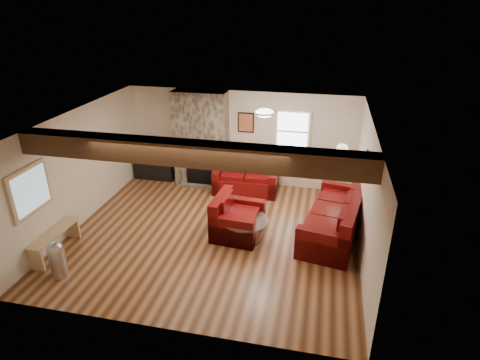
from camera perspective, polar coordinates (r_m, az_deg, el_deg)
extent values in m
plane|color=#4F2A15|center=(8.67, -3.81, -7.69)|extent=(8.00, 8.00, 0.00)
plane|color=white|center=(7.64, -4.33, 8.40)|extent=(8.00, 8.00, 0.00)
plane|color=beige|center=(10.55, 0.06, 5.93)|extent=(8.00, 0.00, 8.00)
plane|color=beige|center=(5.83, -11.63, -11.22)|extent=(8.00, 0.00, 8.00)
plane|color=beige|center=(9.32, -22.09, 1.48)|extent=(0.00, 7.50, 7.50)
plane|color=beige|center=(7.84, 17.53, -2.09)|extent=(0.00, 7.50, 7.50)
cube|color=#331B0F|center=(6.57, -7.33, 3.81)|extent=(6.00, 0.36, 0.38)
cube|color=#342E28|center=(10.57, -5.56, 5.85)|extent=(1.40, 0.50, 2.50)
cube|color=black|center=(10.63, -5.79, 1.33)|extent=(0.70, 0.06, 0.90)
cube|color=#342E28|center=(10.76, -5.77, -0.78)|extent=(1.00, 0.25, 0.08)
cylinder|color=#432B15|center=(8.46, 0.75, -8.32)|extent=(0.64, 0.64, 0.04)
cylinder|color=#432B15|center=(8.36, 0.76, -7.21)|extent=(0.34, 0.34, 0.43)
cylinder|color=white|center=(8.23, 0.76, -5.75)|extent=(0.97, 0.97, 0.02)
cube|color=maroon|center=(8.22, 0.77, -5.59)|extent=(0.27, 0.19, 0.03)
cube|color=black|center=(11.41, -11.89, 1.58)|extent=(1.07, 0.43, 0.53)
imported|color=black|center=(11.24, -12.10, 3.90)|extent=(0.79, 0.10, 0.45)
cylinder|color=tan|center=(10.02, 13.48, -3.53)|extent=(0.28, 0.28, 0.03)
cylinder|color=tan|center=(9.73, 13.87, 0.06)|extent=(0.03, 0.03, 1.41)
cone|color=beige|center=(9.46, 14.31, 4.05)|extent=(0.40, 0.40, 0.28)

